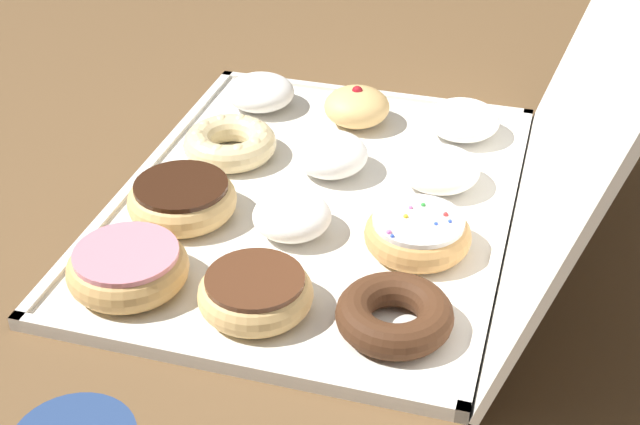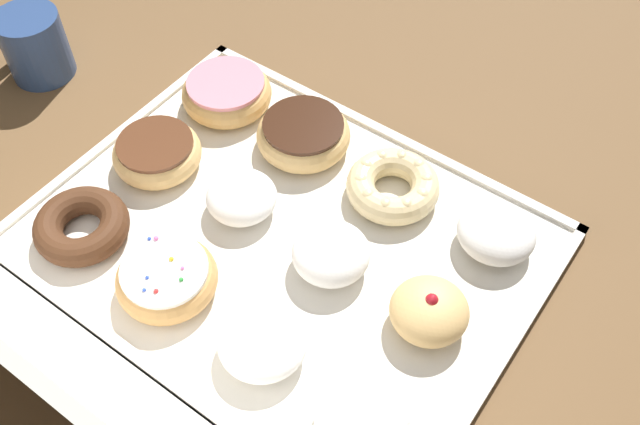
% 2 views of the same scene
% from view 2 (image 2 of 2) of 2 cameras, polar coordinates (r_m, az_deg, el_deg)
% --- Properties ---
extents(ground_plane, '(3.00, 3.00, 0.00)m').
position_cam_2_polar(ground_plane, '(0.84, -2.81, -2.40)').
color(ground_plane, brown).
extents(donut_box, '(0.56, 0.43, 0.01)m').
position_cam_2_polar(donut_box, '(0.83, -2.82, -2.19)').
color(donut_box, silver).
rests_on(donut_box, ground).
extents(box_lid_open, '(0.56, 0.12, 0.40)m').
position_cam_2_polar(box_lid_open, '(0.59, -20.56, -8.93)').
color(box_lid_open, silver).
rests_on(box_lid_open, ground).
extents(powdered_filled_donut_0, '(0.09, 0.09, 0.04)m').
position_cam_2_polar(powdered_filled_donut_0, '(0.83, 13.87, -1.56)').
color(powdered_filled_donut_0, white).
rests_on(powdered_filled_donut_0, donut_box).
extents(cruller_donut_1, '(0.11, 0.11, 0.04)m').
position_cam_2_polar(cruller_donut_1, '(0.86, 5.82, 2.16)').
color(cruller_donut_1, beige).
rests_on(cruller_donut_1, donut_box).
extents(chocolate_frosted_donut_2, '(0.12, 0.12, 0.04)m').
position_cam_2_polar(chocolate_frosted_donut_2, '(0.91, -1.33, 6.26)').
color(chocolate_frosted_donut_2, '#E5B770').
rests_on(chocolate_frosted_donut_2, donut_box).
extents(pink_frosted_donut_3, '(0.12, 0.12, 0.04)m').
position_cam_2_polar(pink_frosted_donut_3, '(0.97, -7.44, 9.46)').
color(pink_frosted_donut_3, tan).
rests_on(pink_frosted_donut_3, donut_box).
extents(jelly_filled_donut_4, '(0.08, 0.08, 0.05)m').
position_cam_2_polar(jelly_filled_donut_4, '(0.75, 8.56, -7.92)').
color(jelly_filled_donut_4, '#E5B770').
rests_on(jelly_filled_donut_4, donut_box).
extents(powdered_filled_donut_5, '(0.09, 0.09, 0.05)m').
position_cam_2_polar(powdered_filled_donut_5, '(0.79, 1.08, -3.04)').
color(powdered_filled_donut_5, white).
rests_on(powdered_filled_donut_5, donut_box).
extents(powdered_filled_donut_6, '(0.08, 0.08, 0.04)m').
position_cam_2_polar(powdered_filled_donut_6, '(0.84, -6.27, 1.23)').
color(powdered_filled_donut_6, white).
rests_on(powdered_filled_donut_6, donut_box).
extents(chocolate_frosted_donut_7, '(0.11, 0.11, 0.04)m').
position_cam_2_polar(chocolate_frosted_donut_7, '(0.91, -12.96, 4.60)').
color(chocolate_frosted_donut_7, '#E5B770').
rests_on(chocolate_frosted_donut_7, donut_box).
extents(powdered_filled_donut_8, '(0.09, 0.09, 0.04)m').
position_cam_2_polar(powdered_filled_donut_8, '(0.70, 3.35, -15.94)').
color(powdered_filled_donut_8, white).
rests_on(powdered_filled_donut_8, donut_box).
extents(powdered_filled_donut_9, '(0.09, 0.09, 0.04)m').
position_cam_2_polar(powdered_filled_donut_9, '(0.74, -4.60, -10.20)').
color(powdered_filled_donut_9, white).
rests_on(powdered_filled_donut_9, donut_box).
extents(sprinkle_donut_10, '(0.11, 0.11, 0.04)m').
position_cam_2_polar(sprinkle_donut_10, '(0.79, -12.12, -5.12)').
color(sprinkle_donut_10, tan).
rests_on(sprinkle_donut_10, donut_box).
extents(chocolate_cake_ring_donut_11, '(0.11, 0.11, 0.03)m').
position_cam_2_polar(chocolate_cake_ring_donut_11, '(0.86, -18.45, -1.03)').
color(chocolate_cake_ring_donut_11, '#472816').
rests_on(chocolate_cake_ring_donut_11, donut_box).
extents(coffee_mug, '(0.11, 0.09, 0.09)m').
position_cam_2_polar(coffee_mug, '(1.08, -21.89, 12.40)').
color(coffee_mug, navy).
rests_on(coffee_mug, ground).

